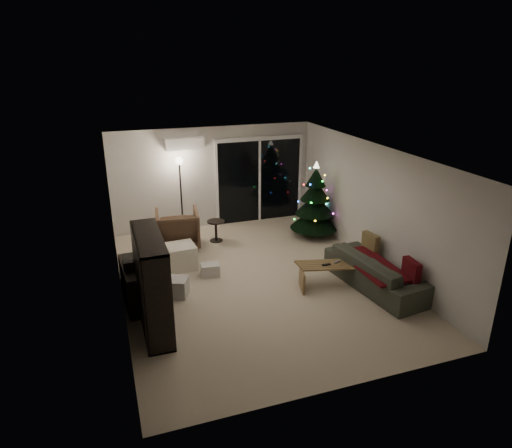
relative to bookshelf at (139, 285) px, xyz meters
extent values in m
plane|color=beige|center=(2.25, 0.98, -0.79)|extent=(6.50, 6.50, 0.00)
plane|color=white|center=(2.25, 0.98, 1.71)|extent=(6.50, 6.50, 0.00)
cube|color=silver|center=(2.25, 4.23, 0.46)|extent=(5.00, 0.02, 2.50)
cube|color=silver|center=(2.25, -2.27, 0.46)|extent=(5.00, 0.02, 2.50)
cube|color=silver|center=(-0.25, 0.98, 0.46)|extent=(0.02, 6.50, 2.50)
cube|color=silver|center=(4.75, 0.98, 0.46)|extent=(0.02, 6.50, 2.50)
cube|color=black|center=(3.45, 4.21, 0.26)|extent=(2.20, 0.02, 2.10)
cube|color=white|center=(1.55, 4.11, 1.36)|extent=(0.90, 0.22, 0.28)
cube|color=#3F3833|center=(3.45, 4.73, -0.84)|extent=(2.60, 1.00, 0.10)
cube|color=white|center=(3.45, 5.13, -0.29)|extent=(2.20, 0.06, 1.00)
cube|color=black|center=(0.00, 0.86, -0.42)|extent=(0.51, 1.19, 0.73)
cube|color=black|center=(0.00, 0.86, 0.02)|extent=(0.37, 0.44, 0.16)
imported|color=brown|center=(1.11, 3.10, -0.35)|extent=(1.03, 1.06, 0.87)
cube|color=silver|center=(0.99, 2.01, -0.54)|extent=(0.59, 0.59, 0.50)
cube|color=silver|center=(0.66, 0.91, -0.62)|extent=(0.58, 0.52, 0.34)
cube|color=silver|center=(1.45, 1.46, -0.66)|extent=(0.38, 0.31, 0.25)
cylinder|color=black|center=(2.01, 3.16, -0.54)|extent=(0.52, 0.52, 0.50)
cylinder|color=black|center=(1.36, 3.85, 0.14)|extent=(0.30, 0.30, 1.85)
imported|color=#2C3026|center=(4.30, 0.01, -0.47)|extent=(1.13, 2.29, 0.64)
cube|color=#3F0312|center=(4.20, 0.01, -0.32)|extent=(0.69, 1.58, 0.05)
cube|color=brown|center=(4.55, 0.66, -0.21)|extent=(0.16, 0.43, 0.42)
cube|color=#3F0312|center=(4.55, -0.64, -0.21)|extent=(0.16, 0.43, 0.42)
cube|color=black|center=(3.43, 0.36, -0.35)|extent=(0.17, 0.05, 0.02)
cube|color=slate|center=(3.68, 0.41, -0.35)|extent=(0.16, 0.10, 0.02)
cone|color=black|center=(4.31, 2.72, 0.13)|extent=(1.39, 1.39, 1.83)
camera|label=1|loc=(-0.33, -6.50, 3.36)|focal=32.00mm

